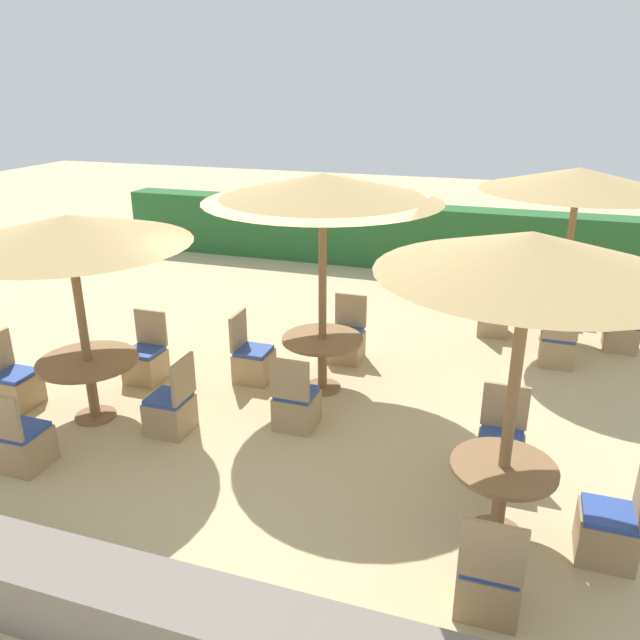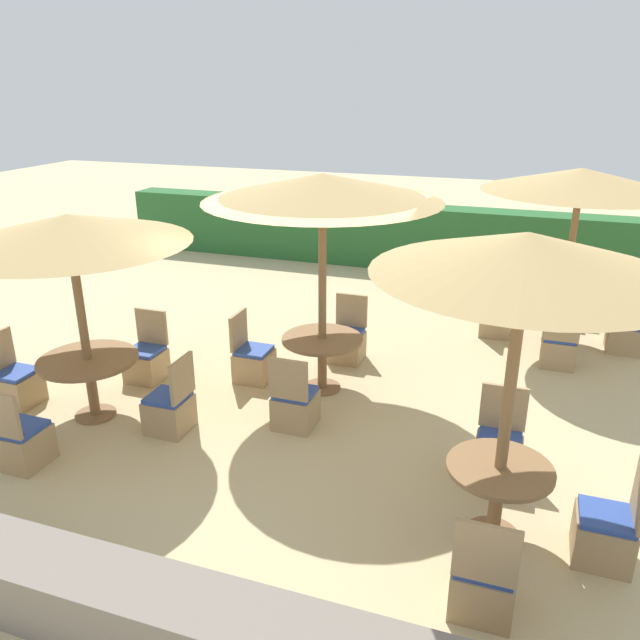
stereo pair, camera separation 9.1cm
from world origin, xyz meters
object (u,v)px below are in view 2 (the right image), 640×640
at_px(patio_chair_center_west, 253,361).
at_px(patio_chair_back_right_west, 495,319).
at_px(round_table_front_left, 89,370).
at_px(round_table_back_right, 562,308).
at_px(parasol_front_right, 526,256).
at_px(patio_chair_front_right_south, 483,582).
at_px(round_table_front_right, 498,485).
at_px(patio_chair_front_left_south, 22,443).
at_px(patio_chair_center_north, 347,343).
at_px(patio_chair_front_right_east, 606,533).
at_px(patio_chair_center_south, 295,406).
at_px(patio_chair_front_left_east, 170,410).
at_px(patio_chair_back_right_north, 561,307).
at_px(parasol_front_left, 69,230).
at_px(parasol_center, 323,188).
at_px(patio_chair_front_right_north, 498,453).
at_px(parasol_back_right, 581,180).
at_px(patio_chair_back_right_east, 625,334).
at_px(patio_chair_front_left_west, 16,385).
at_px(patio_chair_back_right_south, 559,348).
at_px(patio_chair_front_left_north, 147,361).

xyz_separation_m(patio_chair_center_west, patio_chair_back_right_west, (2.94, 2.69, 0.00)).
distance_m(round_table_front_left, round_table_back_right, 6.75).
height_order(parasol_front_right, patio_chair_front_right_south, parasol_front_right).
relative_size(round_table_front_right, patio_chair_front_left_south, 0.97).
relative_size(patio_chair_center_north, round_table_front_right, 1.03).
relative_size(patio_chair_center_north, patio_chair_center_west, 1.00).
distance_m(patio_chair_center_west, patio_chair_front_right_east, 4.71).
relative_size(patio_chair_center_south, patio_chair_front_right_south, 1.00).
distance_m(parasol_front_right, patio_chair_front_left_east, 4.36).
height_order(patio_chair_front_right_east, round_table_front_left, patio_chair_front_right_east).
height_order(patio_chair_center_west, patio_chair_back_right_north, same).
bearing_deg(patio_chair_front_left_south, parasol_front_left, 87.84).
distance_m(parasol_center, patio_chair_front_right_north, 3.51).
xyz_separation_m(round_table_front_left, parasol_back_right, (5.28, 4.21, 1.85)).
xyz_separation_m(patio_chair_center_north, patio_chair_front_right_east, (3.18, -3.16, 0.00)).
bearing_deg(parasol_center, patio_chair_center_west, -177.23).
xyz_separation_m(round_table_front_left, patio_chair_back_right_east, (6.20, 4.17, -0.35)).
relative_size(parasol_front_right, patio_chair_back_right_north, 2.95).
relative_size(patio_chair_center_north, patio_chair_back_right_west, 1.00).
bearing_deg(patio_chair_front_left_west, round_table_front_right, 84.25).
bearing_deg(parasol_back_right, patio_chair_front_right_north, -99.23).
xyz_separation_m(patio_chair_center_north, patio_chair_center_west, (-1.01, -1.02, 0.00)).
xyz_separation_m(patio_chair_center_south, patio_chair_front_right_south, (2.31, -2.07, 0.00)).
distance_m(parasol_front_right, patio_chair_back_right_east, 5.54).
bearing_deg(patio_chair_back_right_west, patio_chair_front_left_east, -37.96).
xyz_separation_m(patio_chair_center_south, parasol_front_right, (2.33, -1.20, 2.30)).
height_order(parasol_center, patio_chair_front_right_south, parasol_center).
height_order(patio_chair_center_south, round_table_front_right, patio_chair_center_south).
xyz_separation_m(parasol_center, parasol_front_right, (2.34, -2.20, -0.04)).
height_order(patio_chair_center_north, patio_chair_front_left_south, same).
distance_m(patio_chair_front_right_east, patio_chair_back_right_west, 4.99).
xyz_separation_m(parasol_center, round_table_back_right, (2.93, 2.64, -2.05)).
xyz_separation_m(patio_chair_back_right_west, patio_chair_back_right_south, (0.94, -0.90, 0.00)).
height_order(patio_chair_center_west, patio_chair_front_left_west, same).
distance_m(patio_chair_front_right_south, patio_chair_front_left_west, 5.94).
height_order(patio_chair_center_south, patio_chair_back_right_south, same).
bearing_deg(round_table_front_left, parasol_back_right, 38.54).
relative_size(parasol_center, round_table_back_right, 3.06).
bearing_deg(patio_chair_front_right_east, patio_chair_front_left_south, 94.82).
distance_m(parasol_front_right, round_table_front_left, 5.12).
xyz_separation_m(patio_chair_front_left_north, patio_chair_back_right_east, (6.16, 3.11, 0.00)).
bearing_deg(patio_chair_back_right_north, patio_chair_front_left_north, 37.73).
relative_size(patio_chair_front_left_north, patio_chair_back_right_north, 1.00).
bearing_deg(round_table_back_right, patio_chair_front_right_north, -99.23).
relative_size(parasol_front_left, patio_chair_front_left_south, 2.82).
bearing_deg(patio_chair_front_left_east, round_table_front_right, -100.15).
relative_size(round_table_front_right, patio_chair_back_right_west, 0.97).
xyz_separation_m(parasol_front_right, patio_chair_back_right_east, (1.51, 4.81, -2.30)).
bearing_deg(round_table_back_right, patio_chair_back_right_east, -2.19).
xyz_separation_m(patio_chair_front_right_north, patio_chair_back_right_east, (1.55, 3.87, 0.00)).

